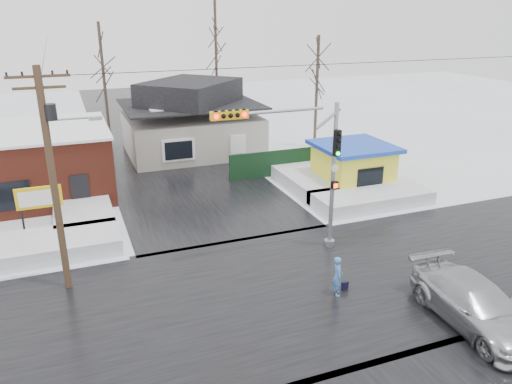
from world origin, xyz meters
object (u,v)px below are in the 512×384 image
object	(u,v)px
utility_pole	(54,169)
marquee_sign	(39,199)
car	(475,304)
traffic_signal	(304,160)
kiosk	(353,166)
pedestrian	(338,276)

from	to	relation	value
utility_pole	marquee_sign	world-z (taller)	utility_pole
marquee_sign	car	world-z (taller)	marquee_sign
utility_pole	marquee_sign	size ratio (longest dim) A/B	3.53
traffic_signal	kiosk	xyz separation A→B (m)	(7.07, 7.03, -3.08)
marquee_sign	car	size ratio (longest dim) A/B	0.45
utility_pole	kiosk	xyz separation A→B (m)	(17.43, 6.49, -3.65)
marquee_sign	pedestrian	bearing A→B (deg)	-43.51
kiosk	pedestrian	distance (m)	13.30
marquee_sign	utility_pole	bearing A→B (deg)	-79.87
utility_pole	car	bearing A→B (deg)	-30.63
kiosk	car	xyz separation A→B (m)	(-3.77, -14.58, -0.64)
traffic_signal	pedestrian	distance (m)	5.47
traffic_signal	kiosk	distance (m)	10.43
pedestrian	car	bearing A→B (deg)	-116.53
traffic_signal	car	size ratio (longest dim) A/B	1.23
traffic_signal	utility_pole	world-z (taller)	utility_pole
traffic_signal	marquee_sign	xyz separation A→B (m)	(-11.43, 6.53, -2.62)
pedestrian	car	distance (m)	5.07
utility_pole	pedestrian	xyz separation A→B (m)	(10.02, -4.54, -4.28)
utility_pole	pedestrian	size ratio (longest dim) A/B	5.38
traffic_signal	marquee_sign	distance (m)	13.42
car	utility_pole	bearing A→B (deg)	152.11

